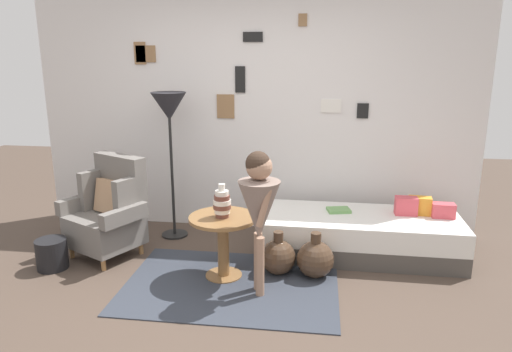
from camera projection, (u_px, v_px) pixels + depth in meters
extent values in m
plane|color=#4C3D33|center=(220.00, 314.00, 3.61)|extent=(12.00, 12.00, 0.00)
cube|color=silver|center=(255.00, 112.00, 5.14)|extent=(4.80, 0.10, 2.60)
cube|color=olive|center=(146.00, 54.00, 5.09)|extent=(0.22, 0.02, 0.18)
cube|color=slate|center=(146.00, 54.00, 5.08)|extent=(0.17, 0.01, 0.14)
cube|color=black|center=(363.00, 111.00, 4.93)|extent=(0.12, 0.02, 0.16)
cube|color=gray|center=(363.00, 111.00, 4.93)|extent=(0.09, 0.01, 0.12)
cube|color=olive|center=(303.00, 20.00, 4.78)|extent=(0.09, 0.02, 0.12)
cube|color=slate|center=(303.00, 20.00, 4.78)|extent=(0.07, 0.01, 0.10)
cube|color=black|center=(253.00, 37.00, 4.89)|extent=(0.21, 0.02, 0.10)
cube|color=slate|center=(253.00, 37.00, 4.89)|extent=(0.16, 0.01, 0.08)
cube|color=olive|center=(140.00, 53.00, 5.09)|extent=(0.13, 0.02, 0.24)
cube|color=gray|center=(140.00, 53.00, 5.09)|extent=(0.10, 0.01, 0.18)
cube|color=white|center=(331.00, 106.00, 4.96)|extent=(0.21, 0.02, 0.14)
cube|color=#B7B7B6|center=(331.00, 106.00, 4.96)|extent=(0.16, 0.01, 0.11)
cube|color=black|center=(240.00, 79.00, 5.02)|extent=(0.11, 0.02, 0.27)
cube|color=slate|center=(240.00, 79.00, 5.02)|extent=(0.08, 0.01, 0.21)
cube|color=olive|center=(226.00, 106.00, 5.11)|extent=(0.19, 0.02, 0.26)
cube|color=silver|center=(226.00, 106.00, 5.11)|extent=(0.15, 0.01, 0.20)
cube|color=#333842|center=(232.00, 284.00, 4.06)|extent=(1.81, 1.28, 0.01)
cylinder|color=#9E7042|center=(72.00, 252.00, 4.59)|extent=(0.04, 0.04, 0.12)
cylinder|color=#9E7042|center=(103.00, 264.00, 4.32)|extent=(0.04, 0.04, 0.12)
cylinder|color=#9E7042|center=(110.00, 237.00, 4.94)|extent=(0.04, 0.04, 0.12)
cylinder|color=#9E7042|center=(141.00, 248.00, 4.67)|extent=(0.04, 0.04, 0.12)
cube|color=slate|center=(105.00, 230.00, 4.58)|extent=(0.79, 0.77, 0.30)
cube|color=slate|center=(121.00, 182.00, 4.65)|extent=(0.60, 0.40, 0.55)
cube|color=slate|center=(94.00, 189.00, 4.71)|extent=(0.21, 0.31, 0.39)
cube|color=slate|center=(129.00, 198.00, 4.42)|extent=(0.21, 0.31, 0.39)
cube|color=slate|center=(80.00, 203.00, 4.69)|extent=(0.31, 0.49, 0.14)
cube|color=slate|center=(124.00, 215.00, 4.32)|extent=(0.31, 0.49, 0.14)
cube|color=tan|center=(111.00, 197.00, 4.58)|extent=(0.40, 0.31, 0.33)
cube|color=#4C4742|center=(359.00, 245.00, 4.67)|extent=(1.91, 0.82, 0.18)
cube|color=white|center=(360.00, 226.00, 4.62)|extent=(1.91, 0.82, 0.22)
cube|color=#D64C56|center=(443.00, 211.00, 4.52)|extent=(0.22, 0.13, 0.14)
cube|color=orange|center=(420.00, 206.00, 4.61)|extent=(0.22, 0.14, 0.18)
cube|color=#D64C56|center=(406.00, 206.00, 4.60)|extent=(0.21, 0.12, 0.18)
cylinder|color=olive|center=(224.00, 275.00, 4.21)|extent=(0.32, 0.32, 0.02)
cylinder|color=olive|center=(223.00, 247.00, 4.15)|extent=(0.10, 0.10, 0.51)
cylinder|color=olive|center=(223.00, 218.00, 4.08)|extent=(0.59, 0.59, 0.03)
cylinder|color=brown|center=(222.00, 215.00, 4.05)|extent=(0.12, 0.12, 0.04)
cylinder|color=white|center=(222.00, 211.00, 4.04)|extent=(0.13, 0.13, 0.04)
cylinder|color=brown|center=(222.00, 206.00, 4.03)|extent=(0.15, 0.15, 0.04)
cylinder|color=white|center=(222.00, 202.00, 4.02)|extent=(0.15, 0.15, 0.04)
cylinder|color=brown|center=(222.00, 197.00, 4.01)|extent=(0.13, 0.13, 0.04)
cylinder|color=white|center=(222.00, 193.00, 4.00)|extent=(0.12, 0.12, 0.04)
cylinder|color=white|center=(222.00, 187.00, 3.99)|extent=(0.06, 0.06, 0.06)
cylinder|color=black|center=(175.00, 234.00, 5.16)|extent=(0.28, 0.28, 0.02)
cylinder|color=black|center=(172.00, 169.00, 4.97)|extent=(0.03, 0.03, 1.45)
cone|color=#232328|center=(169.00, 106.00, 4.81)|extent=(0.36, 0.36, 0.29)
cylinder|color=#A37A60|center=(260.00, 267.00, 3.82)|extent=(0.07, 0.07, 0.51)
cylinder|color=#A37A60|center=(258.00, 262.00, 3.91)|extent=(0.07, 0.07, 0.51)
cone|color=gray|center=(259.00, 211.00, 3.75)|extent=(0.34, 0.34, 0.49)
cylinder|color=gray|center=(259.00, 191.00, 3.71)|extent=(0.17, 0.17, 0.19)
cylinder|color=#A37A60|center=(264.00, 207.00, 3.62)|extent=(0.14, 0.09, 0.33)
cylinder|color=#A37A60|center=(259.00, 198.00, 3.85)|extent=(0.14, 0.09, 0.33)
sphere|color=#A37A60|center=(259.00, 167.00, 3.66)|extent=(0.21, 0.21, 0.21)
sphere|color=#38281E|center=(258.00, 164.00, 3.65)|extent=(0.20, 0.20, 0.20)
cube|color=#6DA55B|center=(339.00, 210.00, 4.70)|extent=(0.25, 0.20, 0.03)
sphere|color=#473323|center=(278.00, 257.00, 4.24)|extent=(0.31, 0.31, 0.31)
cylinder|color=#473323|center=(278.00, 237.00, 4.19)|extent=(0.09, 0.09, 0.09)
sphere|color=#473323|center=(315.00, 259.00, 4.17)|extent=(0.33, 0.33, 0.33)
cylinder|color=#473323|center=(316.00, 238.00, 4.12)|extent=(0.09, 0.09, 0.09)
cylinder|color=black|center=(52.00, 254.00, 4.34)|extent=(0.28, 0.28, 0.28)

